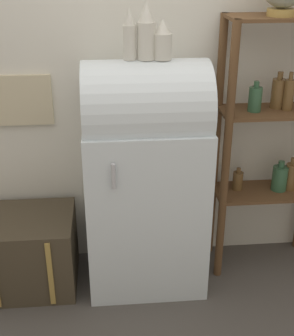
% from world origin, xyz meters
% --- Properties ---
extents(ground_plane, '(12.00, 12.00, 0.00)m').
position_xyz_m(ground_plane, '(0.00, 0.00, 0.00)').
color(ground_plane, '#4C4742').
extents(wall_back, '(7.00, 0.09, 2.70)m').
position_xyz_m(wall_back, '(-0.00, 0.57, 1.35)').
color(wall_back, silver).
rests_on(wall_back, ground_plane).
extents(refrigerator, '(0.72, 0.59, 1.43)m').
position_xyz_m(refrigerator, '(-0.00, 0.27, 0.74)').
color(refrigerator, silver).
rests_on(refrigerator, ground_plane).
extents(suitcase_trunk, '(0.59, 0.50, 0.48)m').
position_xyz_m(suitcase_trunk, '(-0.75, 0.26, 0.24)').
color(suitcase_trunk, '#423828').
rests_on(suitcase_trunk, ground_plane).
extents(shelf_unit, '(0.70, 0.32, 1.64)m').
position_xyz_m(shelf_unit, '(0.81, 0.37, 0.93)').
color(shelf_unit, brown).
rests_on(shelf_unit, ground_plane).
extents(vase_left, '(0.07, 0.07, 0.28)m').
position_xyz_m(vase_left, '(-0.08, 0.28, 1.56)').
color(vase_left, beige).
rests_on(vase_left, refrigerator).
extents(vase_center, '(0.10, 0.10, 0.30)m').
position_xyz_m(vase_center, '(0.01, 0.28, 1.57)').
color(vase_center, beige).
rests_on(vase_center, refrigerator).
extents(vase_right, '(0.10, 0.10, 0.21)m').
position_xyz_m(vase_right, '(0.09, 0.27, 1.53)').
color(vase_right, beige).
rests_on(vase_right, refrigerator).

